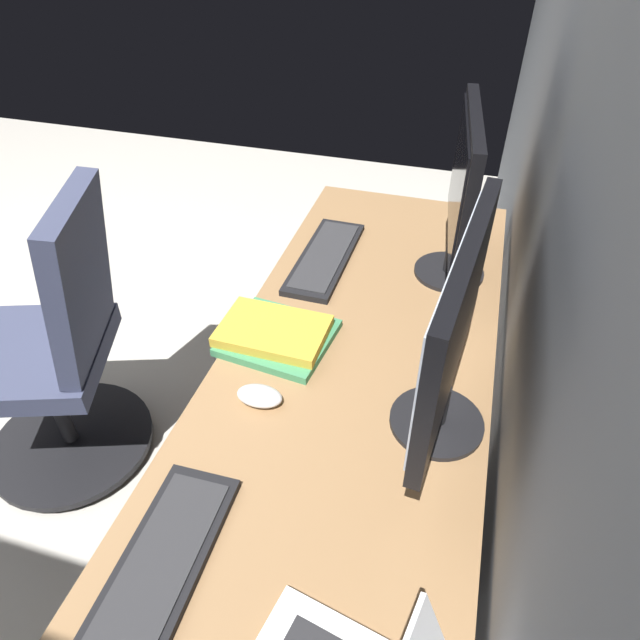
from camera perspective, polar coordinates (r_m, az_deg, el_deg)
name	(u,v)px	position (r m, az deg, el deg)	size (l,w,h in m)	color
wall_back	(594,101)	(1.29, 25.95, 19.30)	(4.56, 0.10, 2.60)	#8C939E
desk	(341,421)	(1.32, 2.11, -10.14)	(2.03, 0.65, 0.73)	#936D47
drawer_pedestal	(335,544)	(1.51, 1.55, -21.71)	(0.40, 0.51, 0.69)	#936D47
monitor_primary	(462,190)	(1.56, 14.16, 12.60)	(0.48, 0.20, 0.46)	black
monitor_secondary	(453,332)	(1.07, 13.29, -1.15)	(0.51, 0.20, 0.45)	black
keyboard_main	(155,577)	(1.07, -16.37, -23.68)	(0.42, 0.15, 0.02)	black
keyboard_spare	(325,257)	(1.70, 0.52, 6.37)	(0.42, 0.15, 0.02)	black
mouse_main	(260,396)	(1.26, -6.14, -7.64)	(0.06, 0.10, 0.03)	silver
book_stack_near	(276,334)	(1.40, -4.50, -1.44)	(0.26, 0.28, 0.05)	#3D8456
office_chair	(60,356)	(1.95, -24.79, -3.33)	(0.56, 0.60, 0.97)	#383D56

